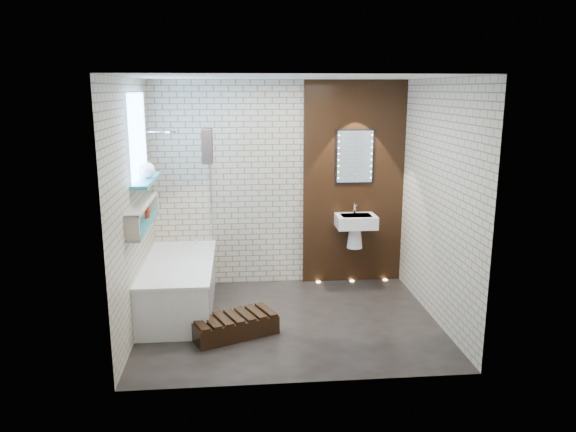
{
  "coord_description": "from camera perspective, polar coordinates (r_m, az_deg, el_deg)",
  "views": [
    {
      "loc": [
        -0.53,
        -5.59,
        2.48
      ],
      "look_at": [
        0.0,
        0.15,
        1.15
      ],
      "focal_mm": 34.28,
      "sensor_mm": 36.0,
      "label": 1
    }
  ],
  "objects": [
    {
      "name": "towel",
      "position": [
        6.39,
        -8.37,
        7.2
      ],
      "size": [
        0.11,
        0.29,
        0.39
      ],
      "primitive_type": "cube",
      "color": "black",
      "rests_on": "bath_screen"
    },
    {
      "name": "niche_bottles",
      "position": [
        5.77,
        -15.1,
        -0.61
      ],
      "size": [
        0.06,
        0.82,
        0.14
      ],
      "color": "#AD601A",
      "rests_on": "display_niche"
    },
    {
      "name": "display_niche",
      "position": [
        5.96,
        -14.8,
        0.16
      ],
      "size": [
        0.14,
        1.3,
        0.26
      ],
      "color": "teal",
      "rests_on": "room_shell"
    },
    {
      "name": "floor_uplights",
      "position": [
        7.38,
        6.65,
        -6.69
      ],
      "size": [
        0.96,
        0.06,
        0.01
      ],
      "color": "#FFD899",
      "rests_on": "ground"
    },
    {
      "name": "walnut_step",
      "position": [
        5.8,
        -5.61,
        -11.34
      ],
      "size": [
        0.94,
        0.69,
        0.19
      ],
      "primitive_type": "cube",
      "rotation": [
        0.0,
        0.0,
        0.41
      ],
      "color": "black",
      "rests_on": "ground"
    },
    {
      "name": "washbasin",
      "position": [
        7.03,
        7.03,
        -1.01
      ],
      "size": [
        0.5,
        0.36,
        0.58
      ],
      "color": "white",
      "rests_on": "walnut_panel"
    },
    {
      "name": "room_shell",
      "position": [
        5.74,
        0.14,
        1.12
      ],
      "size": [
        3.24,
        3.2,
        2.6
      ],
      "color": "#C0B398",
      "rests_on": "ground"
    },
    {
      "name": "ground",
      "position": [
        6.14,
        0.13,
        -10.84
      ],
      "size": [
        3.2,
        3.2,
        0.0
      ],
      "primitive_type": "plane",
      "color": "black",
      "rests_on": "ground"
    },
    {
      "name": "bath_screen",
      "position": [
        6.6,
        -8.15,
        2.39
      ],
      "size": [
        0.01,
        0.78,
        1.4
      ],
      "primitive_type": "cube",
      "color": "white",
      "rests_on": "bathtub"
    },
    {
      "name": "shower_head",
      "position": [
        6.6,
        -12.1,
        8.54
      ],
      "size": [
        0.18,
        0.18,
        0.02
      ],
      "primitive_type": "cylinder",
      "color": "silver",
      "rests_on": "room_shell"
    },
    {
      "name": "sill_vases",
      "position": [
        6.1,
        -14.43,
        4.62
      ],
      "size": [
        0.17,
        0.17,
        0.17
      ],
      "color": "white",
      "rests_on": "clerestory_window"
    },
    {
      "name": "clerestory_window",
      "position": [
        6.06,
        -15.25,
        7.06
      ],
      "size": [
        0.18,
        1.0,
        0.94
      ],
      "color": "#7FADE0",
      "rests_on": "room_shell"
    },
    {
      "name": "walnut_panel",
      "position": [
        7.12,
        6.81,
        3.36
      ],
      "size": [
        1.3,
        0.06,
        2.6
      ],
      "primitive_type": "cube",
      "color": "black",
      "rests_on": "ground"
    },
    {
      "name": "bathtub",
      "position": [
        6.46,
        -11.22,
        -7.07
      ],
      "size": [
        0.79,
        1.74,
        0.7
      ],
      "color": "white",
      "rests_on": "ground"
    },
    {
      "name": "led_mirror",
      "position": [
        7.03,
        6.95,
        6.12
      ],
      "size": [
        0.5,
        0.02,
        0.7
      ],
      "color": "black",
      "rests_on": "walnut_panel"
    }
  ]
}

